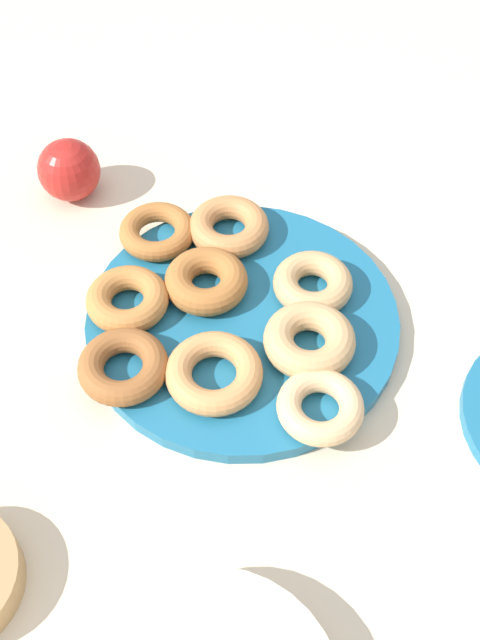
{
  "coord_description": "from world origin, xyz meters",
  "views": [
    {
      "loc": [
        -0.04,
        0.47,
        0.62
      ],
      "look_at": [
        0.0,
        0.03,
        0.05
      ],
      "focal_mm": 42.19,
      "sensor_mm": 36.0,
      "label": 1
    }
  ],
  "objects_px": {
    "donut_4": "(313,283)",
    "donut_5": "(320,407)",
    "donut_2": "(229,227)",
    "apple": "(69,170)",
    "donut_0": "(214,373)",
    "donut_1": "(309,340)",
    "donut_3": "(128,299)",
    "donut_8": "(123,366)",
    "donut_plate": "(242,320)",
    "donut_6": "(206,281)",
    "donut_7": "(157,231)"
  },
  "relations": [
    {
      "from": "donut_6",
      "to": "donut_plate",
      "type": "bearing_deg",
      "value": 143.01
    },
    {
      "from": "donut_4",
      "to": "apple",
      "type": "height_order",
      "value": "apple"
    },
    {
      "from": "donut_0",
      "to": "donut_6",
      "type": "height_order",
      "value": "donut_6"
    },
    {
      "from": "donut_6",
      "to": "donut_8",
      "type": "bearing_deg",
      "value": 58.96
    },
    {
      "from": "donut_5",
      "to": "apple",
      "type": "height_order",
      "value": "apple"
    },
    {
      "from": "donut_5",
      "to": "donut_8",
      "type": "height_order",
      "value": "donut_8"
    },
    {
      "from": "donut_8",
      "to": "apple",
      "type": "bearing_deg",
      "value": -67.26
    },
    {
      "from": "donut_4",
      "to": "donut_1",
      "type": "bearing_deg",
      "value": 88.76
    },
    {
      "from": "donut_5",
      "to": "donut_0",
      "type": "bearing_deg",
      "value": -15.62
    },
    {
      "from": "donut_3",
      "to": "donut_8",
      "type": "bearing_deg",
      "value": 97.09
    },
    {
      "from": "donut_8",
      "to": "donut_6",
      "type": "bearing_deg",
      "value": -121.04
    },
    {
      "from": "donut_plate",
      "to": "donut_1",
      "type": "relative_size",
      "value": 3.55
    },
    {
      "from": "donut_plate",
      "to": "donut_5",
      "type": "relative_size",
      "value": 3.97
    },
    {
      "from": "donut_2",
      "to": "donut_6",
      "type": "height_order",
      "value": "donut_6"
    },
    {
      "from": "donut_2",
      "to": "apple",
      "type": "relative_size",
      "value": 1.22
    },
    {
      "from": "donut_plate",
      "to": "donut_8",
      "type": "relative_size",
      "value": 3.69
    },
    {
      "from": "donut_2",
      "to": "donut_8",
      "type": "distance_m",
      "value": 0.21
    },
    {
      "from": "donut_6",
      "to": "donut_8",
      "type": "relative_size",
      "value": 1.0
    },
    {
      "from": "donut_0",
      "to": "donut_8",
      "type": "distance_m",
      "value": 0.09
    },
    {
      "from": "apple",
      "to": "donut_2",
      "type": "bearing_deg",
      "value": 160.04
    },
    {
      "from": "donut_6",
      "to": "apple",
      "type": "distance_m",
      "value": 0.23
    },
    {
      "from": "donut_3",
      "to": "donut_4",
      "type": "bearing_deg",
      "value": -169.04
    },
    {
      "from": "donut_plate",
      "to": "donut_7",
      "type": "relative_size",
      "value": 3.84
    },
    {
      "from": "donut_2",
      "to": "donut_plate",
      "type": "bearing_deg",
      "value": 102.19
    },
    {
      "from": "donut_plate",
      "to": "donut_4",
      "type": "bearing_deg",
      "value": -152.08
    },
    {
      "from": "donut_3",
      "to": "donut_7",
      "type": "height_order",
      "value": "donut_3"
    },
    {
      "from": "donut_4",
      "to": "donut_7",
      "type": "height_order",
      "value": "donut_4"
    },
    {
      "from": "donut_plate",
      "to": "donut_0",
      "type": "height_order",
      "value": "donut_0"
    },
    {
      "from": "donut_1",
      "to": "donut_plate",
      "type": "bearing_deg",
      "value": -28.69
    },
    {
      "from": "donut_4",
      "to": "donut_8",
      "type": "bearing_deg",
      "value": 33.71
    },
    {
      "from": "donut_plate",
      "to": "donut_2",
      "type": "distance_m",
      "value": 0.12
    },
    {
      "from": "donut_2",
      "to": "donut_3",
      "type": "relative_size",
      "value": 1.05
    },
    {
      "from": "donut_1",
      "to": "donut_2",
      "type": "distance_m",
      "value": 0.17
    },
    {
      "from": "donut_4",
      "to": "donut_3",
      "type": "bearing_deg",
      "value": 10.96
    },
    {
      "from": "donut_0",
      "to": "donut_1",
      "type": "xyz_separation_m",
      "value": [
        -0.09,
        -0.04,
        0.0
      ]
    },
    {
      "from": "donut_0",
      "to": "donut_plate",
      "type": "bearing_deg",
      "value": -103.94
    },
    {
      "from": "donut_0",
      "to": "donut_1",
      "type": "height_order",
      "value": "donut_1"
    },
    {
      "from": "donut_0",
      "to": "donut_6",
      "type": "xyz_separation_m",
      "value": [
        0.02,
        -0.11,
        0.0
      ]
    },
    {
      "from": "donut_0",
      "to": "donut_8",
      "type": "bearing_deg",
      "value": -0.29
    },
    {
      "from": "donut_4",
      "to": "apple",
      "type": "bearing_deg",
      "value": -26.68
    },
    {
      "from": "donut_5",
      "to": "donut_6",
      "type": "bearing_deg",
      "value": -49.27
    },
    {
      "from": "donut_4",
      "to": "donut_5",
      "type": "relative_size",
      "value": 1.02
    },
    {
      "from": "donut_plate",
      "to": "donut_3",
      "type": "xyz_separation_m",
      "value": [
        0.12,
        -0.0,
        0.02
      ]
    },
    {
      "from": "donut_2",
      "to": "donut_7",
      "type": "bearing_deg",
      "value": 8.31
    },
    {
      "from": "donut_7",
      "to": "donut_8",
      "type": "relative_size",
      "value": 0.96
    },
    {
      "from": "donut_plate",
      "to": "donut_4",
      "type": "distance_m",
      "value": 0.08
    },
    {
      "from": "donut_0",
      "to": "donut_7",
      "type": "height_order",
      "value": "donut_0"
    },
    {
      "from": "donut_1",
      "to": "donut_3",
      "type": "relative_size",
      "value": 1.07
    },
    {
      "from": "donut_1",
      "to": "donut_3",
      "type": "height_order",
      "value": "donut_1"
    },
    {
      "from": "donut_0",
      "to": "donut_1",
      "type": "distance_m",
      "value": 0.1
    }
  ]
}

